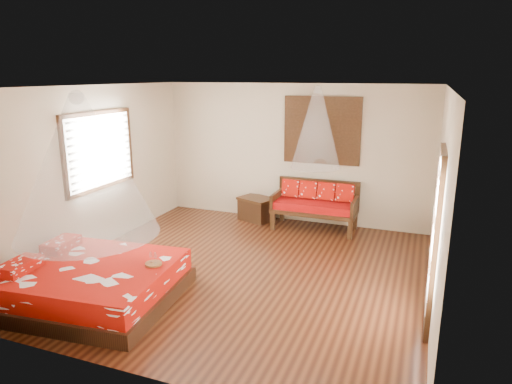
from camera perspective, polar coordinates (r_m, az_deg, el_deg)
room at (r=6.78m, az=-1.84°, el=1.12°), size 5.54×5.54×2.84m
bed at (r=6.63m, az=-19.70°, el=-10.61°), size 2.30×2.12×0.64m
daybed at (r=9.03m, az=7.44°, el=-1.36°), size 1.63×0.73×0.94m
storage_chest at (r=9.53m, az=0.07°, el=-2.09°), size 0.84×0.73×0.48m
shutter_panel at (r=9.08m, az=8.24°, el=7.61°), size 1.52×0.06×1.32m
window_left at (r=8.29m, az=-18.93°, el=4.93°), size 0.10×1.74×1.34m
glazed_door at (r=5.81m, az=21.39°, el=-5.63°), size 0.08×1.02×2.16m
wine_tray at (r=6.30m, az=-12.71°, el=-8.48°), size 0.22×0.22×0.18m
mosquito_net_main at (r=6.14m, az=-20.81°, el=3.04°), size 1.81×1.81×1.80m
mosquito_net_daybed at (r=8.62m, az=7.57°, el=7.94°), size 0.93×0.93×1.50m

